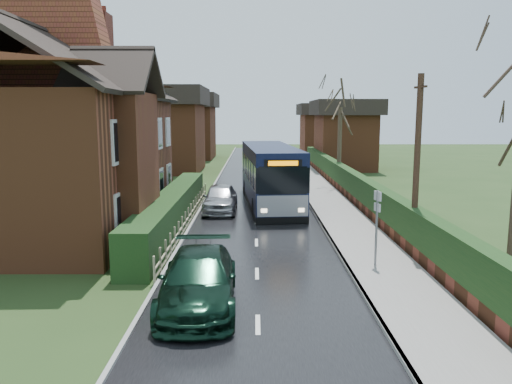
{
  "coord_description": "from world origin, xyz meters",
  "views": [
    {
      "loc": [
        -0.08,
        -17.69,
        5.17
      ],
      "look_at": [
        -0.02,
        3.92,
        1.8
      ],
      "focal_mm": 35.0,
      "sensor_mm": 36.0,
      "label": 1
    }
  ],
  "objects_px": {
    "car_silver": "(220,198)",
    "bus_stop_sign": "(377,217)",
    "telegraph_pole": "(417,165)",
    "brick_house": "(61,132)",
    "car_green": "(199,280)",
    "bus": "(270,176)"
  },
  "relations": [
    {
      "from": "bus",
      "to": "car_silver",
      "type": "relative_size",
      "value": 2.59
    },
    {
      "from": "brick_house",
      "to": "bus",
      "type": "relative_size",
      "value": 1.29
    },
    {
      "from": "car_green",
      "to": "telegraph_pole",
      "type": "xyz_separation_m",
      "value": [
        7.4,
        4.97,
        2.62
      ]
    },
    {
      "from": "bus_stop_sign",
      "to": "telegraph_pole",
      "type": "bearing_deg",
      "value": 27.89
    },
    {
      "from": "brick_house",
      "to": "car_silver",
      "type": "height_order",
      "value": "brick_house"
    },
    {
      "from": "brick_house",
      "to": "car_green",
      "type": "distance_m",
      "value": 12.41
    },
    {
      "from": "car_silver",
      "to": "bus_stop_sign",
      "type": "xyz_separation_m",
      "value": [
        5.91,
        -10.01,
        1.03
      ]
    },
    {
      "from": "car_silver",
      "to": "car_green",
      "type": "bearing_deg",
      "value": -88.65
    },
    {
      "from": "brick_house",
      "to": "telegraph_pole",
      "type": "xyz_separation_m",
      "value": [
        14.53,
        -4.5,
        -1.04
      ]
    },
    {
      "from": "bus",
      "to": "car_silver",
      "type": "distance_m",
      "value": 3.64
    },
    {
      "from": "car_silver",
      "to": "telegraph_pole",
      "type": "relative_size",
      "value": 0.66
    },
    {
      "from": "bus",
      "to": "car_green",
      "type": "distance_m",
      "value": 15.74
    },
    {
      "from": "bus_stop_sign",
      "to": "car_green",
      "type": "bearing_deg",
      "value": -165.22
    },
    {
      "from": "brick_house",
      "to": "car_green",
      "type": "bearing_deg",
      "value": -53.02
    },
    {
      "from": "brick_house",
      "to": "bus",
      "type": "distance_m",
      "value": 11.61
    },
    {
      "from": "brick_house",
      "to": "bus",
      "type": "height_order",
      "value": "brick_house"
    },
    {
      "from": "bus",
      "to": "bus_stop_sign",
      "type": "xyz_separation_m",
      "value": [
        3.2,
        -12.25,
        0.09
      ]
    },
    {
      "from": "bus_stop_sign",
      "to": "telegraph_pole",
      "type": "relative_size",
      "value": 0.41
    },
    {
      "from": "brick_house",
      "to": "car_green",
      "type": "height_order",
      "value": "brick_house"
    },
    {
      "from": "bus_stop_sign",
      "to": "telegraph_pole",
      "type": "distance_m",
      "value": 2.93
    },
    {
      "from": "bus",
      "to": "telegraph_pole",
      "type": "height_order",
      "value": "telegraph_pole"
    },
    {
      "from": "bus",
      "to": "bus_stop_sign",
      "type": "relative_size",
      "value": 4.21
    }
  ]
}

